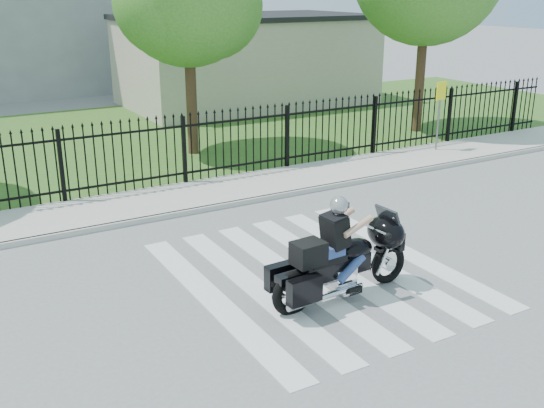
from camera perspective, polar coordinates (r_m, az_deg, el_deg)
ground at (r=11.34m, az=4.02°, el=-6.28°), size 120.00×120.00×0.00m
crosswalk at (r=11.34m, az=4.02°, el=-6.25°), size 5.00×5.50×0.01m
sidewalk at (r=15.42m, az=-6.32°, el=0.85°), size 40.00×2.00×0.12m
curb at (r=14.56m, az=-4.73°, el=-0.21°), size 40.00×0.12×0.12m
grass_strip at (r=21.82m, az=-13.80°, el=5.67°), size 40.00×12.00×0.02m
iron_fence at (r=16.08m, az=-7.87°, el=4.66°), size 26.00×0.04×1.80m
building_low at (r=27.79m, az=-2.32°, el=12.61°), size 10.00×6.00×3.50m
building_low_roof at (r=27.64m, az=-2.37°, el=16.42°), size 10.20×6.20×0.20m
motorcycle_rider at (r=10.25m, az=6.09°, el=-4.69°), size 2.71×0.90×1.79m
traffic_sign at (r=19.70m, az=14.83°, el=8.87°), size 0.44×0.12×2.05m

